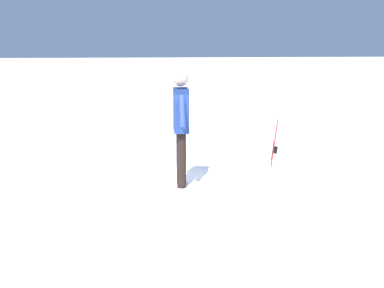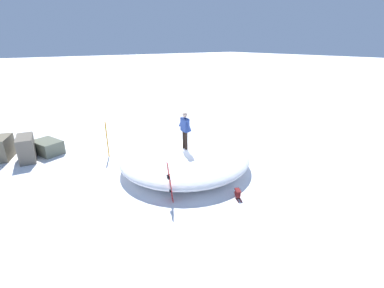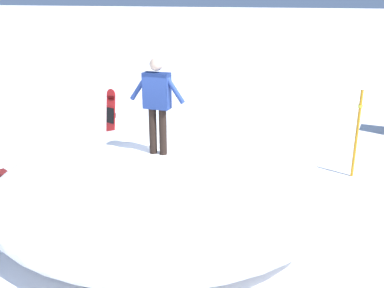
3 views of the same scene
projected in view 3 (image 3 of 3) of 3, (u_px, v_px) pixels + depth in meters
ground at (159, 205)px, 8.55m from camera, size 240.00×240.00×0.00m
snow_mound at (164, 181)px, 8.34m from camera, size 8.22×8.12×1.05m
snowboarder_standing at (157, 99)px, 7.92m from camera, size 0.25×1.07×1.78m
snowboard_primary_upright at (111, 123)px, 10.81m from camera, size 0.28×0.34×1.72m
backpack_near at (4, 179)px, 9.30m from camera, size 0.45×0.62×0.35m
trail_marker_pole at (357, 132)px, 9.60m from camera, size 0.10×0.10×1.96m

